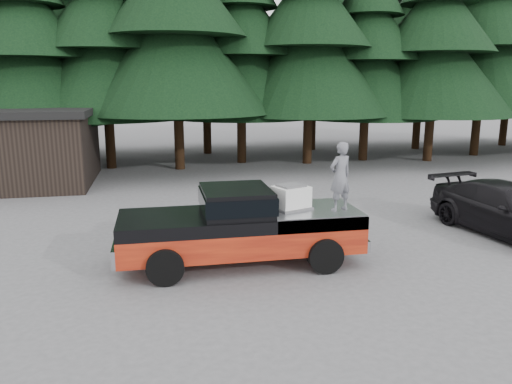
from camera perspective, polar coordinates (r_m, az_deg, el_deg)
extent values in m
plane|color=#535356|center=(12.27, -0.46, -8.53)|extent=(120.00, 120.00, 0.00)
cube|color=black|center=(11.99, -2.30, -0.92)|extent=(1.66, 1.90, 0.59)
cube|color=silver|center=(12.29, 4.01, -0.70)|extent=(0.98, 0.91, 0.55)
imported|color=slate|center=(12.21, 9.60, 1.77)|extent=(0.71, 0.58, 1.68)
imported|color=black|center=(16.29, 27.06, -1.88)|extent=(2.97, 5.45, 1.50)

